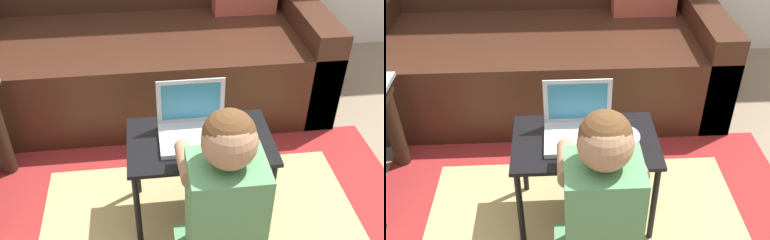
# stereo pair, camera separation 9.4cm
# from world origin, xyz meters

# --- Properties ---
(ground_plane) EXTENTS (16.00, 16.00, 0.00)m
(ground_plane) POSITION_xyz_m (0.00, 0.00, 0.00)
(ground_plane) COLOR #7F705B
(couch) EXTENTS (1.96, 0.93, 0.88)m
(couch) POSITION_xyz_m (-0.13, 1.10, 0.30)
(couch) COLOR #381E14
(couch) RESTS_ON ground_plane
(laptop_desk) EXTENTS (0.56, 0.35, 0.40)m
(laptop_desk) POSITION_xyz_m (0.05, 0.08, 0.35)
(laptop_desk) COLOR black
(laptop_desk) RESTS_ON ground_plane
(laptop) EXTENTS (0.26, 0.20, 0.21)m
(laptop) POSITION_xyz_m (0.03, 0.11, 0.44)
(laptop) COLOR #B7BCC6
(laptop) RESTS_ON laptop_desk
(computer_mouse) EXTENTS (0.08, 0.11, 0.04)m
(computer_mouse) POSITION_xyz_m (0.22, 0.08, 0.42)
(computer_mouse) COLOR #B2B7C1
(computer_mouse) RESTS_ON laptop_desk
(person_seated) EXTENTS (0.31, 0.42, 0.78)m
(person_seated) POSITION_xyz_m (0.08, -0.28, 0.34)
(person_seated) COLOR #518E5B
(person_seated) RESTS_ON ground_plane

